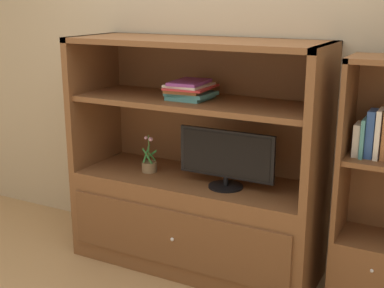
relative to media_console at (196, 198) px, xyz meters
name	(u,v)px	position (x,y,z in m)	size (l,w,h in m)	color
painted_rear_wall	(219,59)	(0.00, 0.34, 0.91)	(6.00, 0.10, 2.80)	tan
media_console	(196,198)	(0.00, 0.00, 0.00)	(1.70, 0.63, 1.56)	brown
tv_monitor	(226,158)	(0.26, -0.08, 0.35)	(0.64, 0.22, 0.38)	black
potted_plant	(149,165)	(-0.35, -0.04, 0.20)	(0.11, 0.10, 0.26)	#8C7251
magazine_stack	(190,90)	(-0.04, 0.00, 0.74)	(0.30, 0.34, 0.12)	teal
bookshelf_tall	(380,232)	(1.21, 0.01, 0.01)	(0.50, 0.39, 1.51)	brown
upright_book_row	(377,136)	(1.14, -0.01, 0.58)	(0.23, 0.18, 0.28)	silver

